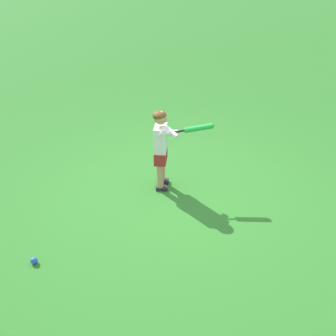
{
  "coord_description": "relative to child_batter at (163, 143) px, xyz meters",
  "views": [
    {
      "loc": [
        1.47,
        4.16,
        3.02
      ],
      "look_at": [
        0.11,
        0.03,
        0.45
      ],
      "focal_mm": 44.09,
      "sensor_mm": 36.0,
      "label": 1
    }
  ],
  "objects": [
    {
      "name": "play_ball_by_bucket",
      "position": [
        1.71,
        0.98,
        -0.61
      ],
      "size": [
        0.07,
        0.07,
        0.07
      ],
      "primitive_type": "sphere",
      "color": "blue",
      "rests_on": "ground"
    },
    {
      "name": "child_batter",
      "position": [
        0.0,
        0.0,
        0.0
      ],
      "size": [
        0.77,
        0.36,
        1.08
      ],
      "color": "#232328",
      "rests_on": "ground"
    },
    {
      "name": "ground_plane",
      "position": [
        -0.08,
        0.26,
        -0.65
      ],
      "size": [
        40.0,
        40.0,
        0.0
      ],
      "primitive_type": "plane",
      "color": "#2D7528"
    }
  ]
}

